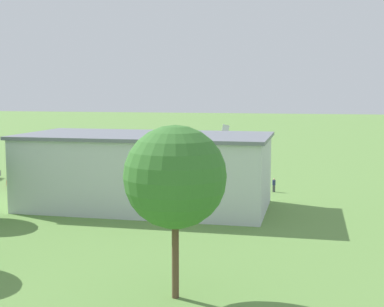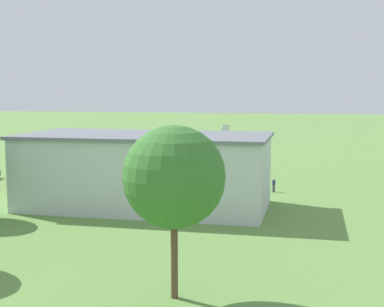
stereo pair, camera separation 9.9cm
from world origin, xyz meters
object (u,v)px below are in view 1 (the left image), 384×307
Objects in this scene: hangar at (146,171)px; person_by_parked_cars at (245,181)px; biplane at (206,138)px; car_red at (22,178)px; car_blue at (85,178)px; person_walking_on_apron at (212,180)px; person_near_hangar_door at (274,185)px; tree_at_field_edge at (175,177)px; person_beside_truck at (113,174)px; person_crossing_taxiway at (64,181)px.

hangar reaches higher than person_by_parked_cars.
car_red is at bearing 51.76° from biplane.
hangar is at bearing 56.57° from person_by_parked_cars.
biplane is at bearing -117.32° from car_blue.
person_walking_on_apron is 8.06m from person_near_hangar_door.
person_walking_on_apron is at bearing -170.63° from car_red.
tree_at_field_edge reaches higher than person_by_parked_cars.
person_walking_on_apron is 14.30m from person_beside_truck.
car_blue is 0.47× the size of tree_at_field_edge.
biplane reaches higher than car_red.
person_beside_truck is (9.29, 18.01, -3.45)m from biplane.
hangar is at bearing 71.12° from person_walking_on_apron.
car_blue is 8.04m from car_red.
tree_at_field_edge is (-9.35, 57.16, 2.85)m from biplane.
person_beside_truck is 18.44m from person_by_parked_cars.
person_beside_truck is at bearing 62.72° from biplane.
car_red is 0.46× the size of tree_at_field_edge.
person_near_hangar_door is 0.99× the size of person_by_parked_cars.
person_walking_on_apron is at bearing -108.88° from hangar.
tree_at_field_edge reaches higher than person_walking_on_apron.
car_red is 2.80× the size of person_beside_truck.
person_beside_truck is (-9.95, -6.40, -0.00)m from car_red.
tree_at_field_edge reaches higher than car_red.
person_crossing_taxiway is 8.12m from person_beside_truck.
car_blue is 41.15m from tree_at_field_edge.
car_red is (7.75, 2.17, -0.02)m from car_blue.
person_walking_on_apron is at bearing 103.23° from biplane.
tree_at_field_edge is at bearing 90.57° from person_by_parked_cars.
car_red is 6.27m from person_crossing_taxiway.
biplane is at bearing -89.51° from hangar.
person_near_hangar_door is (-12.66, 22.28, -3.47)m from biplane.
person_near_hangar_door is at bearing 169.00° from person_beside_truck.
person_crossing_taxiway is at bearing -54.98° from tree_at_field_edge.
person_walking_on_apron is (-24.05, -3.97, 0.01)m from car_red.
biplane is (0.29, -33.67, 0.47)m from hangar.
person_near_hangar_door reaches higher than car_red.
person_walking_on_apron is (-4.81, 20.45, -3.44)m from biplane.
hangar reaches higher than car_red.
person_walking_on_apron is 4.18m from person_by_parked_cars.
car_blue is 2.81× the size of person_walking_on_apron.
tree_at_field_edge reaches higher than car_blue.
person_near_hangar_door is at bearing 179.92° from car_blue.
car_blue is 16.40m from person_walking_on_apron.
car_blue is 2.85× the size of person_beside_truck.
biplane reaches higher than person_near_hangar_door.
person_crossing_taxiway is at bearing 62.69° from biplane.
car_red is at bearing -7.45° from person_crossing_taxiway.
hangar is 14.29m from person_walking_on_apron.
tree_at_field_edge is (-4.55, 36.71, 6.29)m from person_walking_on_apron.
biplane is 57.99m from tree_at_field_edge.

